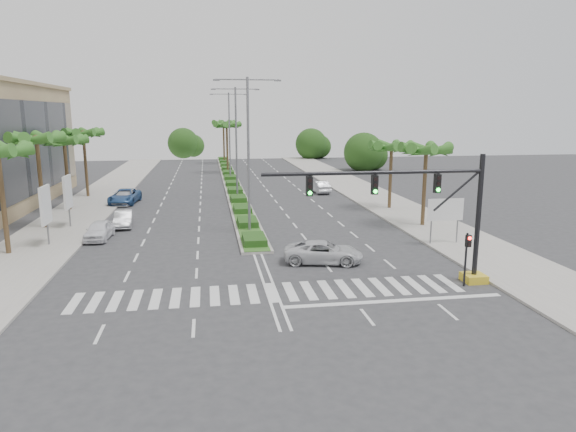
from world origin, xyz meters
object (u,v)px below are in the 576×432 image
object	(u,v)px
car_parked_c	(125,196)
car_parked_b	(123,219)
car_parked_d	(124,198)
car_crossing	(324,252)
car_parked_a	(99,230)
car_right	(320,187)

from	to	relation	value
car_parked_c	car_parked_b	bearing A→B (deg)	-76.11
car_parked_d	car_crossing	size ratio (longest dim) A/B	0.93
car_parked_a	car_parked_d	distance (m)	15.33
car_parked_d	car_crossing	world-z (taller)	car_crossing
car_parked_d	car_right	distance (m)	22.21
car_parked_b	car_crossing	world-z (taller)	car_crossing
car_parked_d	car_parked_c	bearing A→B (deg)	95.68
car_parked_c	car_right	world-z (taller)	car_parked_c
car_parked_b	car_right	size ratio (longest dim) A/B	0.92
car_parked_a	car_parked_b	bearing A→B (deg)	78.74
car_parked_b	car_parked_d	size ratio (longest dim) A/B	0.86
car_parked_a	car_right	size ratio (longest dim) A/B	0.94
car_parked_a	car_crossing	size ratio (longest dim) A/B	0.83
car_parked_c	car_crossing	bearing A→B (deg)	-50.97
car_crossing	car_parked_c	bearing A→B (deg)	45.78
car_parked_c	car_parked_d	bearing A→B (deg)	-83.97
car_parked_c	car_parked_d	size ratio (longest dim) A/B	1.17
car_parked_c	car_crossing	xyz separation A→B (m)	(15.75, -24.26, -0.07)
car_crossing	car_parked_d	bearing A→B (deg)	46.12
car_parked_a	car_parked_d	size ratio (longest dim) A/B	0.89
car_crossing	car_parked_a	bearing A→B (deg)	73.38
car_parked_c	car_crossing	size ratio (longest dim) A/B	1.09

